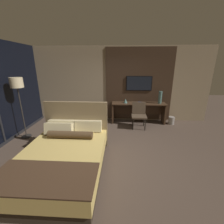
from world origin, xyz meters
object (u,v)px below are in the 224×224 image
object	(u,v)px
vase_short	(125,101)
book	(140,103)
waste_bin	(171,120)
vase_tall	(160,97)
desk_chair	(139,113)
desk	(138,109)
floor_lamp	(17,88)
tv	(139,83)
bed	(64,156)

from	to	relation	value
vase_short	book	world-z (taller)	vase_short
waste_bin	vase_short	bearing A→B (deg)	177.13
book	waste_bin	world-z (taller)	book
vase_tall	desk_chair	bearing A→B (deg)	-150.61
desk	desk_chair	size ratio (longest dim) A/B	2.26
book	desk	bearing A→B (deg)	137.70
desk	vase_short	bearing A→B (deg)	-173.47
floor_lamp	vase_short	xyz separation A→B (m)	(3.09, 1.42, -0.67)
tv	vase_tall	bearing A→B (deg)	-17.00
desk	vase_tall	bearing A→B (deg)	-3.14
vase_short	tv	bearing A→B (deg)	26.57
desk_chair	desk	bearing A→B (deg)	87.97
vase_tall	tv	bearing A→B (deg)	163.00
desk	tv	distance (m)	0.96
waste_bin	tv	bearing A→B (deg)	164.80
tv	desk_chair	distance (m)	1.17
floor_lamp	book	distance (m)	3.98
vase_short	book	xyz separation A→B (m)	(0.56, 0.00, -0.07)
bed	vase_tall	world-z (taller)	bed
vase_tall	book	distance (m)	0.74
tv	desk_chair	size ratio (longest dim) A/B	1.09
floor_lamp	book	size ratio (longest dim) A/B	6.99
book	tv	bearing A→B (deg)	103.96
desk	vase_short	distance (m)	0.60
bed	tv	bearing A→B (deg)	58.85
book	waste_bin	distance (m)	1.35
desk_chair	vase_tall	world-z (taller)	vase_tall
vase_short	floor_lamp	bearing A→B (deg)	-155.34
desk	bed	bearing A→B (deg)	-122.82
desk_chair	floor_lamp	bearing A→B (deg)	-162.97
desk	book	size ratio (longest dim) A/B	7.71
vase_short	book	distance (m)	0.56
bed	book	bearing A→B (deg)	55.79
bed	desk	xyz separation A→B (m)	(1.85, 2.87, 0.22)
bed	tv	xyz separation A→B (m)	(1.85, 3.06, 1.16)
desk	book	world-z (taller)	book
tv	waste_bin	xyz separation A→B (m)	(1.24, -0.34, -1.33)
vase_short	book	bearing A→B (deg)	0.09
floor_lamp	waste_bin	bearing A→B (deg)	15.41
bed	desk	distance (m)	3.42
bed	waste_bin	world-z (taller)	bed
tv	floor_lamp	world-z (taller)	floor_lamp
vase_tall	vase_short	bearing A→B (deg)	-179.32
book	vase_short	bearing A→B (deg)	-179.91
tv	waste_bin	bearing A→B (deg)	-15.20
desk	floor_lamp	xyz separation A→B (m)	(-3.59, -1.47, 0.99)
desk	floor_lamp	distance (m)	4.00
waste_bin	desk	bearing A→B (deg)	173.36
desk	vase_tall	size ratio (longest dim) A/B	4.47
vase_tall	waste_bin	size ratio (longest dim) A/B	1.59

